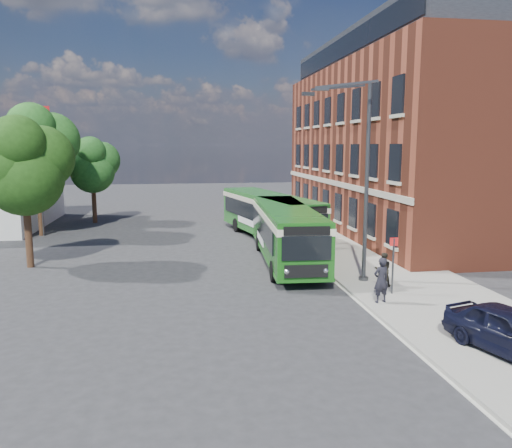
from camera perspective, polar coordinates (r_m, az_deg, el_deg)
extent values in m
plane|color=#29292B|center=(24.25, -1.19, -6.02)|extent=(120.00, 120.00, 0.00)
cube|color=gray|center=(33.40, 8.92, -1.82)|extent=(6.00, 48.00, 0.15)
cube|color=beige|center=(32.62, 3.80, -2.12)|extent=(0.12, 48.00, 0.01)
cube|color=brown|center=(39.16, 17.21, 8.19)|extent=(12.00, 26.00, 12.00)
cube|color=#BEB8A1|center=(37.02, 8.58, 4.74)|extent=(0.12, 26.00, 0.35)
cube|color=black|center=(39.75, 17.71, 18.47)|extent=(10.80, 24.80, 2.20)
cube|color=black|center=(37.73, 9.87, 19.28)|extent=(0.08, 24.00, 1.40)
cylinder|color=#35373A|center=(37.45, -23.50, 5.53)|extent=(0.10, 0.10, 9.00)
cube|color=#B61418|center=(37.37, -23.22, 11.84)|extent=(0.90, 0.02, 0.60)
cylinder|color=#35373A|center=(23.60, 12.17, -6.27)|extent=(0.44, 0.44, 0.30)
cylinder|color=#35373A|center=(22.86, 12.53, 4.31)|extent=(0.18, 0.18, 9.00)
cube|color=#35373A|center=(21.95, 10.40, 15.44)|extent=(2.58, 0.46, 0.37)
cube|color=#35373A|center=(23.08, 9.39, 15.14)|extent=(2.58, 0.46, 0.37)
cube|color=#35373A|center=(21.09, 7.54, 15.09)|extent=(0.55, 0.22, 0.16)
cube|color=#35373A|center=(23.16, 5.99, 14.57)|extent=(0.55, 0.22, 0.16)
cylinder|color=#35373A|center=(21.52, 15.37, -4.85)|extent=(0.08, 0.08, 2.50)
cube|color=red|center=(21.29, 15.49, -1.98)|extent=(0.35, 0.04, 0.35)
cube|color=#185915|center=(26.96, 3.44, -0.64)|extent=(3.22, 11.68, 2.45)
cube|color=#185915|center=(27.21, 3.41, -3.29)|extent=(3.27, 11.73, 0.14)
cube|color=black|center=(27.07, 0.67, -0.32)|extent=(0.70, 9.73, 1.10)
cube|color=black|center=(27.45, 5.99, -0.24)|extent=(0.70, 9.73, 1.10)
cube|color=beige|center=(26.84, 3.45, 1.10)|extent=(3.29, 11.75, 0.32)
cube|color=#185915|center=(26.79, 3.46, 1.86)|extent=(3.12, 11.58, 0.12)
cube|color=black|center=(21.31, 5.80, -2.78)|extent=(2.15, 0.22, 1.05)
cube|color=black|center=(21.16, 5.84, -0.80)|extent=(2.00, 0.21, 0.38)
cube|color=black|center=(21.53, 5.77, -5.39)|extent=(1.90, 0.20, 0.55)
sphere|color=silver|center=(21.40, 3.51, -5.45)|extent=(0.26, 0.26, 0.26)
sphere|color=silver|center=(21.72, 7.97, -5.30)|extent=(0.26, 0.26, 0.26)
cube|color=black|center=(32.61, 1.90, 1.45)|extent=(2.00, 0.21, 0.90)
cube|color=white|center=(27.89, 0.49, -1.61)|extent=(0.24, 3.20, 0.45)
cylinder|color=black|center=(23.22, 2.03, -5.43)|extent=(0.34, 1.02, 1.00)
cylinder|color=black|center=(23.62, 7.69, -5.25)|extent=(0.34, 1.02, 1.00)
cylinder|color=black|center=(29.95, 0.34, -2.13)|extent=(0.34, 1.02, 1.00)
cylinder|color=black|center=(30.27, 4.75, -2.05)|extent=(0.34, 1.02, 1.00)
cube|color=#205F20|center=(33.60, 1.46, 1.29)|extent=(5.00, 12.55, 2.45)
cube|color=#205F20|center=(33.79, 1.46, -0.86)|extent=(5.05, 12.59, 0.14)
cube|color=black|center=(33.40, -0.76, 1.46)|extent=(2.26, 10.28, 1.10)
cube|color=black|center=(34.36, 3.25, 1.66)|extent=(2.26, 10.28, 1.10)
cube|color=beige|center=(33.50, 1.47, 2.68)|extent=(5.07, 12.62, 0.32)
cube|color=#205F20|center=(33.46, 1.47, 3.30)|extent=(4.88, 12.43, 0.12)
cube|color=black|center=(28.02, 6.28, 0.05)|extent=(2.12, 0.53, 1.05)
cube|color=black|center=(27.90, 6.31, 1.57)|extent=(1.97, 0.49, 0.38)
cube|color=black|center=(28.18, 6.25, -1.96)|extent=(1.88, 0.47, 0.55)
sphere|color=silver|center=(27.83, 4.67, -2.08)|extent=(0.26, 0.26, 0.26)
sphere|color=silver|center=(28.59, 7.75, -1.83)|extent=(0.26, 0.26, 0.26)
cube|color=black|center=(39.31, -1.97, 2.74)|extent=(1.97, 0.49, 0.90)
cube|color=white|center=(34.15, -1.18, 0.35)|extent=(0.70, 3.14, 0.45)
cylinder|color=black|center=(29.41, 2.57, -2.35)|extent=(0.48, 1.04, 1.00)
cylinder|color=black|center=(30.40, 6.62, -2.03)|extent=(0.48, 1.04, 1.00)
cylinder|color=black|center=(36.48, -2.25, -0.13)|extent=(0.48, 1.04, 1.00)
cylinder|color=black|center=(37.29, 1.16, 0.08)|extent=(0.48, 1.04, 1.00)
imported|color=black|center=(16.82, 27.16, -10.84)|extent=(2.76, 4.46, 1.42)
imported|color=black|center=(20.26, 14.10, -6.24)|extent=(0.74, 0.58, 1.81)
imported|color=black|center=(22.61, 14.32, -5.05)|extent=(0.85, 0.73, 1.51)
cylinder|color=#362013|center=(28.29, -24.56, -1.24)|extent=(0.36, 0.36, 3.31)
sphere|color=#1B3E10|center=(27.95, -24.96, 4.85)|extent=(3.92, 3.92, 3.92)
sphere|color=#1B3E10|center=(28.30, -23.29, 6.99)|extent=(3.31, 3.31, 3.31)
sphere|color=#1B3E10|center=(27.62, -26.70, 5.95)|extent=(3.01, 3.01, 3.01)
sphere|color=#1B3E10|center=(27.19, -25.64, 8.37)|extent=(2.71, 2.71, 2.71)
cylinder|color=#362013|center=(37.96, -23.44, 1.69)|extent=(0.36, 0.36, 3.88)
sphere|color=#1F511A|center=(37.72, -23.78, 7.01)|extent=(4.59, 4.59, 4.59)
sphere|color=#1F511A|center=(38.19, -22.32, 8.84)|extent=(3.88, 3.88, 3.88)
sphere|color=#1F511A|center=(37.33, -25.28, 7.98)|extent=(3.53, 3.53, 3.53)
sphere|color=#1F511A|center=(36.88, -24.33, 10.10)|extent=(3.18, 3.18, 3.18)
cylinder|color=#362013|center=(42.79, -18.00, 2.13)|extent=(0.36, 0.36, 2.98)
sphere|color=#1B4818|center=(42.57, -18.18, 5.75)|extent=(3.52, 3.52, 3.52)
sphere|color=#1B4818|center=(42.97, -17.22, 6.99)|extent=(2.98, 2.98, 2.98)
sphere|color=#1B4818|center=(42.18, -19.14, 6.41)|extent=(2.71, 2.71, 2.71)
sphere|color=#1B4818|center=(41.85, -18.43, 7.82)|extent=(2.44, 2.44, 2.44)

